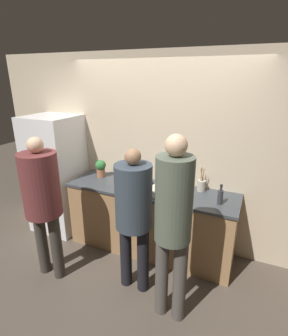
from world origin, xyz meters
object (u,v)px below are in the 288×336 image
at_px(utensil_crock, 201,185).
at_px(potted_plant, 101,168).
at_px(bottle_dark, 220,196).
at_px(bottle_clear, 122,172).
at_px(person_right, 173,218).
at_px(cup_black, 151,184).
at_px(person_left, 42,195).
at_px(person_center, 134,209).
at_px(fruit_bowl, 164,191).
at_px(refrigerator, 57,174).
at_px(cup_red, 123,177).

distance_m(utensil_crock, potted_plant, 1.43).
height_order(bottle_dark, bottle_clear, bottle_dark).
bearing_deg(person_right, utensil_crock, 89.06).
bearing_deg(potted_plant, cup_black, -4.49).
distance_m(person_left, person_right, 1.50).
xyz_separation_m(person_center, bottle_dark, (0.78, 0.63, 0.01)).
relative_size(utensil_crock, potted_plant, 1.24).
xyz_separation_m(fruit_bowl, cup_black, (-0.23, 0.13, -0.00)).
bearing_deg(person_left, bottle_dark, 25.69).
bearing_deg(person_left, potted_plant, 85.29).
xyz_separation_m(refrigerator, potted_plant, (0.72, 0.12, 0.17)).
xyz_separation_m(person_left, bottle_clear, (0.35, 1.17, -0.08)).
distance_m(person_center, cup_red, 1.02).
bearing_deg(person_right, refrigerator, 157.20).
bearing_deg(bottle_clear, person_center, -55.23).
distance_m(person_left, fruit_bowl, 1.41).
height_order(person_right, bottle_dark, person_right).
height_order(person_left, potted_plant, person_left).
distance_m(person_left, bottle_dark, 1.98).
height_order(person_right, bottle_clear, person_right).
distance_m(person_left, bottle_clear, 1.23).
height_order(person_left, person_right, person_right).
bearing_deg(fruit_bowl, cup_red, 162.52).
distance_m(bottle_dark, bottle_clear, 1.47).
height_order(bottle_dark, cup_red, bottle_dark).
bearing_deg(cup_black, refrigerator, -177.75).
bearing_deg(person_right, bottle_clear, 134.96).
xyz_separation_m(person_right, fruit_bowl, (-0.38, 0.83, -0.15)).
bearing_deg(person_left, bottle_clear, 73.31).
relative_size(bottle_dark, bottle_clear, 1.54).
xyz_separation_m(person_center, cup_black, (-0.12, 0.76, -0.04)).
bearing_deg(person_center, fruit_bowl, 80.15).
bearing_deg(cup_red, person_right, -44.40).
bearing_deg(utensil_crock, potted_plant, -176.27).
height_order(fruit_bowl, utensil_crock, utensil_crock).
bearing_deg(bottle_clear, refrigerator, -165.58).
height_order(person_right, potted_plant, person_right).
bearing_deg(person_center, person_right, -22.16).
bearing_deg(fruit_bowl, refrigerator, 177.77).
height_order(bottle_clear, cup_red, bottle_clear).
bearing_deg(utensil_crock, bottle_dark, -45.53).
height_order(person_right, utensil_crock, person_right).
height_order(person_center, fruit_bowl, person_center).
distance_m(cup_red, cup_black, 0.46).
xyz_separation_m(person_center, person_right, (0.49, -0.20, 0.11)).
xyz_separation_m(bottle_clear, potted_plant, (-0.27, -0.13, 0.08)).
bearing_deg(bottle_dark, person_center, -140.74).
height_order(refrigerator, fruit_bowl, refrigerator).
bearing_deg(bottle_dark, cup_black, 172.36).
xyz_separation_m(person_left, cup_black, (0.89, 0.98, -0.10)).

